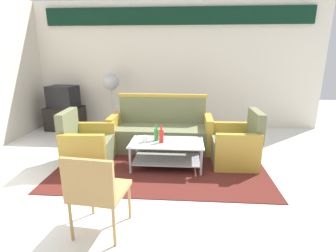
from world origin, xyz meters
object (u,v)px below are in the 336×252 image
(bottle_red, at_px, (161,136))
(tv_stand, at_px, (65,118))
(television, at_px, (63,97))
(armchair_left, at_px, (87,147))
(pedestal_fan, at_px, (111,85))
(cup, at_px, (145,139))
(couch, at_px, (161,132))
(wicker_chair, at_px, (96,189))
(bottle_green, at_px, (156,134))
(armchair_right, at_px, (236,146))
(coffee_table, at_px, (167,151))

(bottle_red, distance_m, tv_stand, 3.09)
(television, bearing_deg, armchair_left, 132.42)
(bottle_red, bearing_deg, pedestal_fan, 123.34)
(armchair_left, relative_size, cup, 8.50)
(couch, bearing_deg, tv_stand, -24.77)
(wicker_chair, bearing_deg, pedestal_fan, 109.89)
(bottle_green, height_order, pedestal_fan, pedestal_fan)
(couch, height_order, bottle_red, couch)
(armchair_right, distance_m, cup, 1.44)
(armchair_left, relative_size, coffee_table, 0.77)
(armchair_right, xyz_separation_m, tv_stand, (-3.56, 1.68, -0.03))
(cup, xyz_separation_m, tv_stand, (-2.15, 1.94, -0.20))
(bottle_red, relative_size, wicker_chair, 0.32)
(armchair_left, bearing_deg, television, -150.03)
(bottle_green, bearing_deg, armchair_right, 7.04)
(pedestal_fan, bearing_deg, armchair_left, -86.07)
(cup, height_order, television, television)
(armchair_left, distance_m, wicker_chair, 1.78)
(couch, height_order, television, television)
(bottle_red, xyz_separation_m, pedestal_fan, (-1.30, 1.98, 0.50))
(coffee_table, height_order, cup, cup)
(bottle_green, distance_m, bottle_red, 0.13)
(couch, relative_size, armchair_left, 2.12)
(cup, bearing_deg, armchair_right, 10.36)
(tv_stand, relative_size, television, 1.21)
(pedestal_fan, bearing_deg, coffee_table, -54.79)
(armchair_right, height_order, cup, armchair_right)
(wicker_chair, bearing_deg, bottle_green, 83.67)
(armchair_left, height_order, pedestal_fan, pedestal_fan)
(couch, height_order, pedestal_fan, pedestal_fan)
(armchair_left, relative_size, bottle_red, 3.19)
(bottle_green, bearing_deg, armchair_left, -178.39)
(armchair_right, height_order, television, television)
(couch, bearing_deg, television, -24.82)
(couch, bearing_deg, armchair_left, 35.89)
(coffee_table, xyz_separation_m, television, (-2.48, 1.91, 0.49))
(couch, height_order, armchair_left, couch)
(armchair_right, xyz_separation_m, cup, (-1.40, -0.26, 0.17))
(coffee_table, xyz_separation_m, pedestal_fan, (-1.38, 1.96, 0.74))
(cup, height_order, wicker_chair, wicker_chair)
(coffee_table, relative_size, pedestal_fan, 0.87)
(cup, height_order, pedestal_fan, pedestal_fan)
(coffee_table, distance_m, tv_stand, 3.13)
(couch, distance_m, bottle_red, 0.86)
(coffee_table, relative_size, bottle_red, 4.12)
(couch, distance_m, television, 2.60)
(bottle_green, bearing_deg, cup, -147.85)
(armchair_right, height_order, tv_stand, armchair_right)
(bottle_red, xyz_separation_m, cup, (-0.25, -0.01, -0.05))
(bottle_red, bearing_deg, television, 141.19)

